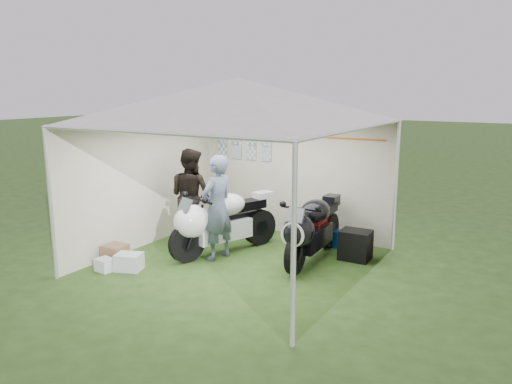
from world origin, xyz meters
TOP-DOWN VIEW (x-y plane):
  - ground at (0.00, 0.00)m, footprint 80.00×80.00m
  - canopy_tent at (-0.00, 0.03)m, footprint 5.66×5.66m
  - motorcycle_white at (-0.52, 0.21)m, footprint 1.04×2.12m
  - motorcycle_black at (1.01, 0.66)m, footprint 0.54×2.15m
  - paddock_stand at (0.96, 1.63)m, footprint 0.42×0.27m
  - person_dark_jacket at (-1.38, 0.52)m, footprint 0.91×0.74m
  - person_blue_jacket at (-0.43, 0.02)m, footprint 0.53×0.71m
  - equipment_box at (1.60, 1.15)m, footprint 0.51×0.41m
  - crate_0 at (-1.31, -1.17)m, footprint 0.48×0.43m
  - crate_1 at (-1.75, -1.04)m, footprint 0.37×0.37m
  - crate_2 at (-1.61, -1.40)m, footprint 0.30×0.26m

SIDE VIEW (x-z plane):
  - ground at x=0.00m, z-range 0.00..0.00m
  - crate_2 at x=-1.61m, z-range 0.00..0.20m
  - crate_0 at x=-1.31m, z-range 0.00..0.27m
  - paddock_stand at x=0.96m, z-range 0.00..0.31m
  - crate_1 at x=-1.75m, z-range 0.00..0.31m
  - equipment_box at x=1.60m, z-range 0.00..0.50m
  - motorcycle_black at x=1.01m, z-range 0.06..1.12m
  - motorcycle_white at x=-0.52m, z-range 0.06..1.15m
  - person_dark_jacket at x=-1.38m, z-range 0.00..1.77m
  - person_blue_jacket at x=-0.43m, z-range 0.00..1.77m
  - canopy_tent at x=0.00m, z-range 1.08..4.08m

